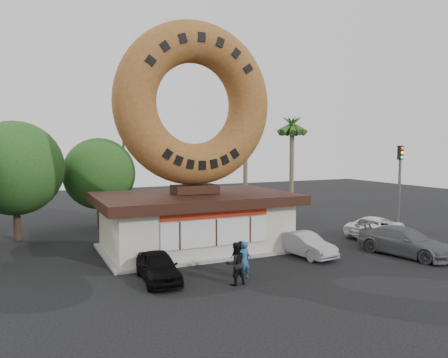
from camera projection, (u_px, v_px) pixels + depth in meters
ground at (242, 277)px, 20.21m from camera, size 90.00×90.00×0.00m
donut_shop at (195, 219)px, 25.49m from camera, size 11.20×7.20×3.80m
giant_donut at (194, 104)px, 24.98m from camera, size 9.34×2.38×9.34m
tree_west at (15, 168)px, 27.64m from camera, size 6.00×6.00×7.65m
tree_mid at (99, 174)px, 31.80m from camera, size 5.20×5.20×6.63m
palm_near at (246, 117)px, 35.36m from camera, size 2.60×2.60×9.75m
palm_far at (292, 128)px, 35.54m from camera, size 2.60×2.60×8.75m
street_lamp at (126, 166)px, 33.57m from camera, size 2.11×0.20×8.00m
traffic_signal at (400, 178)px, 29.37m from camera, size 0.30×0.38×6.07m
person_left at (244, 260)px, 19.84m from camera, size 0.69×0.50×1.74m
person_center at (235, 264)px, 19.02m from camera, size 0.93×0.72×1.89m
person_right at (241, 258)px, 20.45m from camera, size 1.03×0.76×1.63m
car_black at (158, 267)px, 19.56m from camera, size 1.79×3.95×1.31m
car_silver at (305, 245)px, 23.98m from camera, size 1.90×4.06×1.29m
car_grey at (405, 242)px, 24.14m from camera, size 3.31×5.64×1.53m
car_white at (376, 227)px, 29.17m from camera, size 5.21×3.41×1.33m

